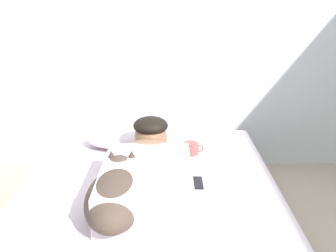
% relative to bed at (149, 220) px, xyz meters
% --- Properties ---
extents(bed, '(1.37, 1.97, 0.31)m').
position_rel_bed_xyz_m(bed, '(0.00, 0.00, 0.00)').
color(bed, '#4C4742').
rests_on(bed, ground).
extents(pillow, '(0.52, 0.32, 0.11)m').
position_rel_bed_xyz_m(pillow, '(-0.16, 0.63, 0.21)').
color(pillow, silver).
rests_on(pillow, bed).
extents(person_lying, '(0.43, 0.92, 0.27)m').
position_rel_bed_xyz_m(person_lying, '(-0.00, 0.03, 0.27)').
color(person_lying, silver).
rests_on(person_lying, bed).
extents(dog, '(0.26, 0.57, 0.21)m').
position_rel_bed_xyz_m(dog, '(-0.13, -0.23, 0.26)').
color(dog, '#4C3D33').
rests_on(dog, bed).
extents(coffee_cup, '(0.12, 0.09, 0.07)m').
position_rel_bed_xyz_m(coffee_cup, '(0.24, 0.50, 0.20)').
color(coffee_cup, '#D84C47').
rests_on(coffee_cup, bed).
extents(cell_phone, '(0.07, 0.14, 0.01)m').
position_rel_bed_xyz_m(cell_phone, '(0.25, 0.09, 0.16)').
color(cell_phone, black).
rests_on(cell_phone, bed).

